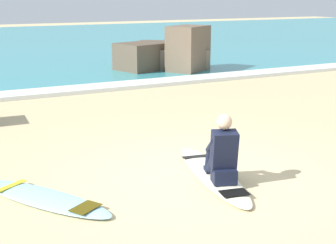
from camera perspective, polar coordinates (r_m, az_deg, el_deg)
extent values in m
plane|color=#CCB584|center=(7.02, 3.50, -6.64)|extent=(80.00, 80.00, 0.00)
cube|color=white|center=(13.35, -12.02, 3.66)|extent=(80.00, 0.90, 0.11)
ellipsoid|color=#EFE5C6|center=(7.09, 5.27, -6.14)|extent=(1.01, 2.58, 0.07)
cube|color=black|center=(7.70, 3.43, -4.07)|extent=(0.49, 0.19, 0.01)
cube|color=black|center=(6.39, 7.84, -8.29)|extent=(0.40, 0.31, 0.01)
cube|color=black|center=(6.66, 6.65, -6.31)|extent=(0.39, 0.35, 0.20)
cylinder|color=black|center=(6.75, 5.47, -4.62)|extent=(0.28, 0.43, 0.43)
cylinder|color=black|center=(6.95, 4.96, -4.30)|extent=(0.20, 0.28, 0.42)
cube|color=black|center=(7.07, 4.77, -5.61)|extent=(0.17, 0.24, 0.05)
cylinder|color=black|center=(6.80, 7.12, -4.53)|extent=(0.28, 0.43, 0.43)
cylinder|color=black|center=(7.00, 6.81, -4.20)|extent=(0.20, 0.28, 0.42)
cube|color=black|center=(7.13, 6.66, -5.50)|extent=(0.17, 0.24, 0.05)
cube|color=black|center=(6.58, 6.65, -3.34)|extent=(0.42, 0.39, 0.57)
sphere|color=beige|center=(6.49, 6.69, 0.01)|extent=(0.21, 0.21, 0.21)
cylinder|color=black|center=(6.67, 5.18, -2.80)|extent=(0.22, 0.40, 0.31)
cylinder|color=black|center=(6.74, 7.50, -2.69)|extent=(0.22, 0.40, 0.31)
ellipsoid|color=#9ED1E5|center=(6.47, -14.48, -8.69)|extent=(1.59, 2.14, 0.07)
cube|color=gold|center=(6.89, -18.10, -7.17)|extent=(0.46, 0.33, 0.01)
cube|color=#4C400C|center=(6.00, -9.75, -9.93)|extent=(0.44, 0.39, 0.01)
cube|color=#756656|center=(16.56, 1.88, 7.29)|extent=(1.83, 1.30, 0.79)
cube|color=brown|center=(16.52, -2.80, 7.63)|extent=(2.07, 1.77, 1.00)
cube|color=brown|center=(16.18, 2.39, 8.52)|extent=(1.70, 1.57, 1.58)
cube|color=brown|center=(17.58, -2.32, 7.69)|extent=(0.94, 1.76, 0.77)
cube|color=brown|center=(17.68, -0.93, 8.04)|extent=(1.70, 1.55, 0.95)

